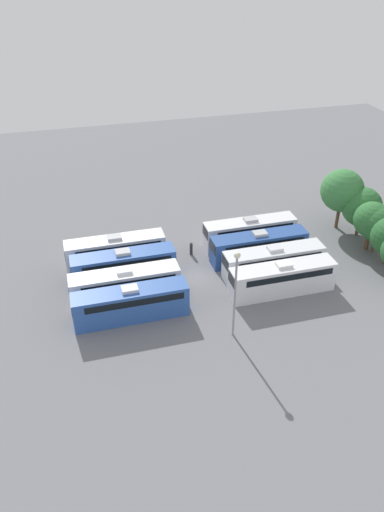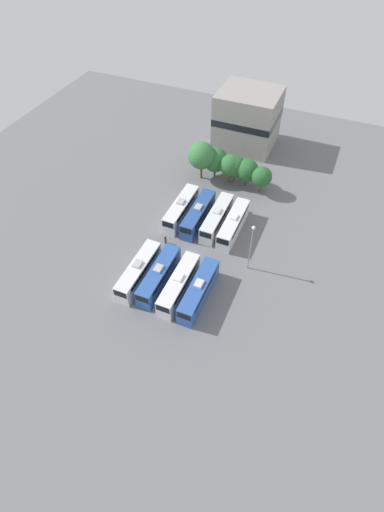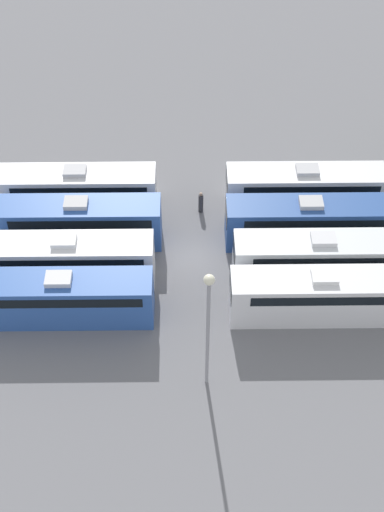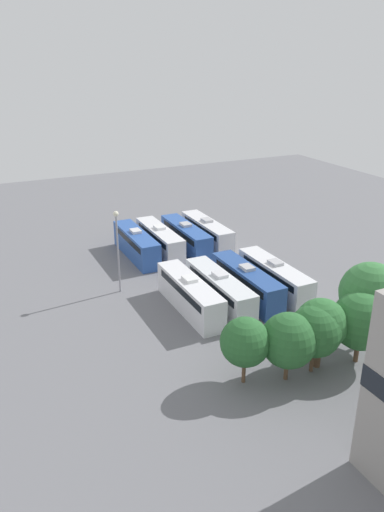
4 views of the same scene
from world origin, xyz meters
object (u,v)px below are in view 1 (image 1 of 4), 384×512
worker_person (191,249)px  tree_1 (362,207)px  bus_1 (124,265)px  bus_7 (283,278)px  bus_2 (126,284)px  bus_4 (250,232)px  bus_3 (131,303)px  light_pole (236,282)px  bus_6 (274,261)px  tree_2 (372,220)px  tree_3 (378,224)px  bus_5 (259,246)px  tree_0 (342,191)px  bus_0 (116,250)px

worker_person → tree_1: (0.94, 21.99, 3.15)m
bus_1 → bus_7: 17.39m
bus_2 → bus_7: 16.68m
bus_2 → bus_4: 17.98m
bus_3 → worker_person: bearing=138.2°
worker_person → light_pole: bearing=0.2°
bus_6 → tree_2: (-2.20, 13.36, 2.21)m
bus_2 → tree_3: (-1.30, 30.44, 2.00)m
bus_5 → tree_0: bearing=109.6°
bus_1 → light_pole: light_pole is taller
bus_6 → light_pole: size_ratio=1.22×
bus_1 → bus_7: size_ratio=1.00×
bus_2 → bus_6: same height
light_pole → tree_0: size_ratio=1.16×
bus_5 → bus_7: (6.79, -0.03, 0.00)m
bus_5 → tree_0: (-4.61, 12.92, 3.48)m
tree_1 → bus_2: bearing=-79.6°
bus_0 → bus_4: 16.59m
bus_6 → tree_2: bearing=99.3°
bus_0 → tree_0: 29.54m
bus_0 → bus_6: same height
tree_0 → bus_0: bearing=-88.0°
bus_5 → tree_2: size_ratio=1.83×
bus_1 → tree_3: size_ratio=1.90×
bus_2 → bus_5: same height
tree_2 → bus_6: bearing=-80.7°
light_pole → bus_3: bearing=-120.0°
bus_2 → bus_5: bearing=102.0°
worker_person → tree_1: bearing=87.6°
bus_2 → bus_7: same height
tree_1 → tree_2: bearing=-13.4°
worker_person → bus_0: bearing=-92.6°
bus_5 → bus_7: bearing=-0.3°
tree_0 → tree_1: 3.20m
bus_1 → tree_3: bearing=85.6°
bus_2 → bus_7: size_ratio=1.00×
tree_1 → worker_person: bearing=-92.4°
bus_0 → tree_1: 31.06m
bus_6 → tree_3: tree_3 is taller
tree_1 → tree_3: 4.43m
bus_7 → tree_1: 17.27m
bus_4 → bus_7: (10.28, -0.22, 0.00)m
bus_3 → light_pole: light_pole is taller
bus_1 → bus_4: bearing=101.7°
bus_4 → bus_6: same height
bus_1 → worker_person: bearing=109.3°
bus_4 → worker_person: (0.34, -7.63, -1.03)m
light_pole → tree_1: light_pole is taller
bus_0 → worker_person: 9.04m
bus_2 → tree_1: size_ratio=1.77×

